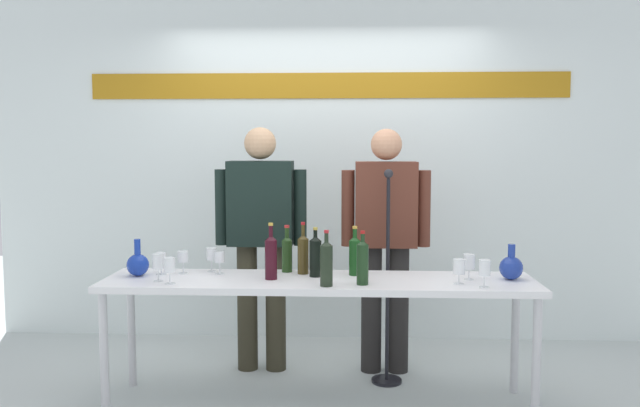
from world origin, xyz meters
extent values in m
plane|color=#AEB8B7|center=(0.00, 0.00, 0.00)|extent=(10.00, 10.00, 0.00)
cube|color=silver|center=(0.00, 1.41, 1.50)|extent=(5.40, 0.10, 3.00)
cube|color=#AA7315|center=(0.00, 1.35, 2.04)|extent=(3.78, 0.01, 0.20)
cube|color=white|center=(0.00, 0.00, 0.75)|extent=(2.58, 0.57, 0.04)
cylinder|color=silver|center=(-1.23, -0.23, 0.36)|extent=(0.05, 0.05, 0.73)
cylinder|color=silver|center=(1.23, -0.23, 0.36)|extent=(0.05, 0.05, 0.73)
cylinder|color=silver|center=(-1.23, 0.23, 0.36)|extent=(0.05, 0.05, 0.73)
cylinder|color=silver|center=(1.23, 0.23, 0.36)|extent=(0.05, 0.05, 0.73)
sphere|color=#18369F|center=(-1.11, 0.04, 0.84)|extent=(0.14, 0.14, 0.14)
cylinder|color=#18369F|center=(-1.11, 0.04, 0.94)|extent=(0.04, 0.04, 0.10)
sphere|color=navy|center=(1.14, 0.04, 0.84)|extent=(0.14, 0.14, 0.14)
cylinder|color=navy|center=(1.14, 0.04, 0.94)|extent=(0.04, 0.04, 0.08)
cylinder|color=#2F2C1F|center=(-0.53, 0.58, 0.44)|extent=(0.14, 0.14, 0.88)
cylinder|color=#2F2C1F|center=(-0.33, 0.58, 0.44)|extent=(0.14, 0.14, 0.88)
cube|color=black|center=(-0.43, 0.58, 1.17)|extent=(0.44, 0.22, 0.58)
cylinder|color=black|center=(-0.70, 0.58, 1.14)|extent=(0.09, 0.09, 0.52)
cylinder|color=black|center=(-0.16, 0.58, 1.14)|extent=(0.09, 0.09, 0.52)
sphere|color=tan|center=(-0.43, 0.58, 1.58)|extent=(0.22, 0.22, 0.22)
cylinder|color=black|center=(0.34, 0.58, 0.44)|extent=(0.14, 0.14, 0.88)
cylinder|color=black|center=(0.52, 0.58, 0.44)|extent=(0.14, 0.14, 0.88)
cube|color=#5A2D21|center=(0.43, 0.58, 1.17)|extent=(0.42, 0.22, 0.58)
cylinder|color=#5A2D21|center=(0.17, 0.58, 1.14)|extent=(0.09, 0.09, 0.52)
cylinder|color=#5A2D21|center=(0.69, 0.58, 1.14)|extent=(0.09, 0.09, 0.52)
sphere|color=tan|center=(0.43, 0.58, 1.57)|extent=(0.21, 0.21, 0.21)
cylinder|color=#1E3916|center=(-0.21, 0.21, 0.87)|extent=(0.07, 0.07, 0.20)
cone|color=#1E3916|center=(-0.21, 0.21, 0.98)|extent=(0.07, 0.07, 0.03)
cylinder|color=#1E3916|center=(-0.21, 0.21, 1.01)|extent=(0.03, 0.03, 0.08)
cylinder|color=red|center=(-0.21, 0.21, 1.06)|extent=(0.03, 0.03, 0.02)
cylinder|color=#154217|center=(0.22, 0.13, 0.87)|extent=(0.07, 0.07, 0.21)
cone|color=#154217|center=(0.22, 0.13, 0.99)|extent=(0.07, 0.07, 0.03)
cylinder|color=#154217|center=(0.22, 0.13, 1.02)|extent=(0.03, 0.03, 0.07)
cylinder|color=gold|center=(0.22, 0.13, 1.06)|extent=(0.03, 0.03, 0.02)
cylinder|color=#340B16|center=(-0.28, -0.02, 0.89)|extent=(0.07, 0.07, 0.24)
cone|color=#340B16|center=(-0.28, -0.02, 1.02)|extent=(0.07, 0.07, 0.03)
cylinder|color=#340B16|center=(-0.28, -0.02, 1.05)|extent=(0.02, 0.02, 0.09)
cylinder|color=gold|center=(-0.28, -0.02, 1.10)|extent=(0.03, 0.03, 0.02)
cylinder|color=black|center=(0.05, -0.19, 0.88)|extent=(0.07, 0.07, 0.23)
cone|color=black|center=(0.05, -0.19, 1.01)|extent=(0.07, 0.07, 0.03)
cylinder|color=black|center=(0.05, -0.19, 1.04)|extent=(0.02, 0.02, 0.07)
cylinder|color=#B21F25|center=(0.05, -0.19, 1.08)|extent=(0.03, 0.03, 0.02)
cylinder|color=#183318|center=(0.26, -0.14, 0.88)|extent=(0.07, 0.07, 0.23)
cone|color=#183318|center=(0.26, -0.14, 1.01)|extent=(0.07, 0.07, 0.03)
cylinder|color=#183318|center=(0.26, -0.14, 1.03)|extent=(0.02, 0.02, 0.06)
cylinder|color=#A91917|center=(0.26, -0.14, 1.07)|extent=(0.03, 0.03, 0.02)
cylinder|color=black|center=(-0.02, 0.07, 0.88)|extent=(0.07, 0.07, 0.22)
cone|color=black|center=(-0.02, 0.07, 1.00)|extent=(0.07, 0.07, 0.03)
cylinder|color=black|center=(-0.02, 0.07, 1.02)|extent=(0.02, 0.02, 0.07)
cylinder|color=gold|center=(-0.02, 0.07, 1.06)|extent=(0.03, 0.03, 0.02)
cylinder|color=#433716|center=(-0.11, 0.15, 0.88)|extent=(0.07, 0.07, 0.22)
cone|color=#433716|center=(-0.11, 0.15, 1.00)|extent=(0.07, 0.07, 0.03)
cylinder|color=#433716|center=(-0.11, 0.15, 1.03)|extent=(0.02, 0.02, 0.09)
cylinder|color=#B4181D|center=(-0.11, 0.15, 1.08)|extent=(0.03, 0.03, 0.02)
cylinder|color=white|center=(-0.85, -0.18, 0.77)|extent=(0.06, 0.06, 0.00)
cylinder|color=white|center=(-0.85, -0.18, 0.80)|extent=(0.01, 0.01, 0.07)
cylinder|color=white|center=(-0.85, -0.18, 0.88)|extent=(0.07, 0.07, 0.08)
cylinder|color=white|center=(-0.85, 0.13, 0.77)|extent=(0.06, 0.06, 0.00)
cylinder|color=white|center=(-0.85, 0.13, 0.81)|extent=(0.01, 0.01, 0.07)
cylinder|color=white|center=(-0.85, 0.13, 0.87)|extent=(0.07, 0.07, 0.07)
cylinder|color=white|center=(-0.69, 0.20, 0.77)|extent=(0.05, 0.05, 0.00)
cylinder|color=white|center=(-0.69, 0.20, 0.81)|extent=(0.01, 0.01, 0.07)
cylinder|color=white|center=(-0.69, 0.20, 0.88)|extent=(0.06, 0.06, 0.08)
cylinder|color=white|center=(-0.62, 0.13, 0.77)|extent=(0.06, 0.06, 0.00)
cylinder|color=white|center=(-0.62, 0.13, 0.81)|extent=(0.01, 0.01, 0.07)
cylinder|color=white|center=(-0.62, 0.13, 0.88)|extent=(0.06, 0.06, 0.07)
cylinder|color=white|center=(-0.94, -0.11, 0.77)|extent=(0.06, 0.06, 0.00)
cylinder|color=white|center=(-0.94, -0.11, 0.81)|extent=(0.01, 0.01, 0.07)
cylinder|color=white|center=(-0.94, -0.11, 0.89)|extent=(0.06, 0.06, 0.09)
cylinder|color=white|center=(-0.98, 0.09, 0.77)|extent=(0.06, 0.06, 0.00)
cylinder|color=white|center=(-0.98, 0.09, 0.80)|extent=(0.01, 0.01, 0.06)
cylinder|color=white|center=(-0.98, 0.09, 0.87)|extent=(0.06, 0.06, 0.08)
cylinder|color=white|center=(0.81, -0.10, 0.77)|extent=(0.06, 0.06, 0.00)
cylinder|color=white|center=(0.81, -0.10, 0.80)|extent=(0.01, 0.01, 0.06)
cylinder|color=white|center=(0.81, -0.10, 0.87)|extent=(0.07, 0.07, 0.08)
cylinder|color=white|center=(0.94, -0.18, 0.77)|extent=(0.06, 0.06, 0.00)
cylinder|color=white|center=(0.94, -0.18, 0.80)|extent=(0.01, 0.01, 0.07)
cylinder|color=white|center=(0.94, -0.18, 0.88)|extent=(0.06, 0.06, 0.09)
cylinder|color=white|center=(0.89, 0.03, 0.77)|extent=(0.06, 0.06, 0.00)
cylinder|color=white|center=(0.89, 0.03, 0.80)|extent=(0.01, 0.01, 0.06)
cylinder|color=white|center=(0.89, 0.03, 0.88)|extent=(0.07, 0.07, 0.09)
cylinder|color=black|center=(0.43, 0.37, 0.01)|extent=(0.20, 0.20, 0.02)
cylinder|color=black|center=(0.43, 0.37, 0.68)|extent=(0.02, 0.02, 1.35)
sphere|color=#232328|center=(0.43, 0.37, 1.38)|extent=(0.06, 0.06, 0.06)
camera|label=1|loc=(0.19, -3.77, 1.56)|focal=35.95mm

